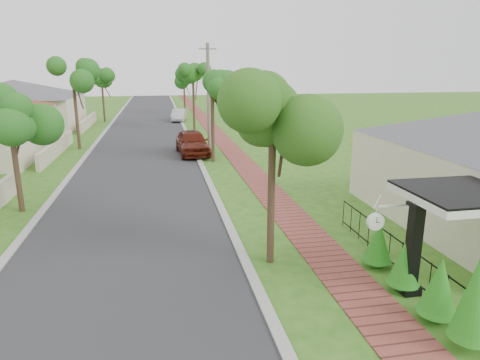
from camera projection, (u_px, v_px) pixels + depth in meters
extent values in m
plane|color=#296016|center=(233.00, 290.00, 11.48)|extent=(160.00, 160.00, 0.00)
cube|color=#28282B|center=(142.00, 152.00, 29.93)|extent=(7.00, 120.00, 0.02)
cube|color=#9E9E99|center=(194.00, 150.00, 30.58)|extent=(0.30, 120.00, 0.10)
cube|color=#9E9E99|center=(88.00, 154.00, 29.27)|extent=(0.30, 120.00, 0.10)
cube|color=brown|center=(230.00, 149.00, 31.05)|extent=(1.50, 120.00, 0.03)
cube|color=white|center=(465.00, 196.00, 10.91)|extent=(2.90, 2.60, 0.20)
cube|color=black|center=(466.00, 191.00, 10.87)|extent=(2.90, 2.60, 0.06)
cube|color=black|center=(413.00, 249.00, 11.02)|extent=(0.30, 0.30, 2.52)
cube|color=black|center=(409.00, 289.00, 11.32)|extent=(0.48, 0.48, 0.24)
cube|color=black|center=(418.00, 205.00, 10.72)|extent=(0.42, 0.42, 0.10)
cube|color=black|center=(403.00, 244.00, 12.12)|extent=(0.03, 8.00, 0.03)
cube|color=black|center=(400.00, 269.00, 12.32)|extent=(0.03, 8.00, 0.03)
cylinder|color=black|center=(465.00, 308.00, 9.70)|extent=(0.02, 0.02, 1.00)
cylinder|color=black|center=(447.00, 293.00, 10.33)|extent=(0.02, 0.02, 1.00)
cylinder|color=black|center=(430.00, 280.00, 10.97)|extent=(0.02, 0.02, 1.00)
cylinder|color=black|center=(415.00, 269.00, 11.60)|extent=(0.02, 0.02, 1.00)
cylinder|color=black|center=(401.00, 258.00, 12.23)|extent=(0.02, 0.02, 1.00)
cylinder|color=black|center=(389.00, 249.00, 12.87)|extent=(0.02, 0.02, 1.00)
cylinder|color=black|center=(379.00, 240.00, 13.50)|extent=(0.02, 0.02, 1.00)
cylinder|color=black|center=(369.00, 232.00, 14.13)|extent=(0.02, 0.02, 1.00)
cylinder|color=black|center=(359.00, 225.00, 14.76)|extent=(0.02, 0.02, 1.00)
cylinder|color=black|center=(351.00, 219.00, 15.40)|extent=(0.02, 0.02, 1.00)
cylinder|color=black|center=(343.00, 213.00, 16.03)|extent=(0.02, 0.02, 1.00)
cylinder|color=#382619|center=(213.00, 126.00, 26.35)|extent=(0.22, 0.22, 4.55)
sphere|color=#165516|center=(212.00, 86.00, 25.73)|extent=(1.70, 1.70, 1.70)
cylinder|color=#382619|center=(194.00, 104.00, 39.60)|extent=(0.22, 0.22, 4.90)
sphere|color=#165516|center=(193.00, 75.00, 38.93)|extent=(1.70, 1.70, 1.70)
cylinder|color=#382619|center=(184.00, 97.00, 52.98)|extent=(0.22, 0.22, 4.20)
sphere|color=#165516|center=(184.00, 79.00, 52.40)|extent=(1.70, 1.70, 1.70)
cylinder|color=#382619|center=(16.00, 166.00, 17.23)|extent=(0.22, 0.22, 3.85)
sphere|color=#165516|center=(9.00, 115.00, 16.71)|extent=(1.60, 1.60, 1.60)
cylinder|color=#382619|center=(76.00, 115.00, 30.38)|extent=(0.22, 0.22, 4.90)
sphere|color=#165516|center=(73.00, 78.00, 29.72)|extent=(1.70, 1.70, 1.70)
cylinder|color=#382619|center=(103.00, 100.00, 45.62)|extent=(0.22, 0.22, 4.55)
sphere|color=#165516|center=(101.00, 77.00, 45.00)|extent=(1.70, 1.70, 1.70)
sphere|color=#1B6313|center=(469.00, 330.00, 8.96)|extent=(0.68, 0.68, 0.68)
cone|color=#1B6313|center=(475.00, 294.00, 8.74)|extent=(0.78, 0.78, 1.69)
sphere|color=#1B6313|center=(437.00, 308.00, 10.01)|extent=(0.71, 0.71, 0.71)
cone|color=#1B6313|center=(440.00, 283.00, 9.85)|extent=(0.81, 0.81, 1.26)
sphere|color=#1B6313|center=(403.00, 279.00, 11.37)|extent=(0.67, 0.67, 0.67)
cone|color=#1B6313|center=(405.00, 259.00, 11.22)|extent=(0.76, 0.76, 1.20)
sphere|color=#1B6313|center=(377.00, 257.00, 12.74)|extent=(0.67, 0.67, 0.67)
cone|color=#1B6313|center=(378.00, 239.00, 12.59)|extent=(0.76, 0.76, 1.14)
cube|color=#BFB299|center=(57.00, 148.00, 28.79)|extent=(0.25, 10.00, 1.00)
cube|color=beige|center=(17.00, 113.00, 40.67)|extent=(11.00, 10.00, 3.00)
pyramid|color=#4C4C51|center=(14.00, 88.00, 40.08)|extent=(15.56, 15.56, 1.60)
cube|color=#BFB299|center=(88.00, 122.00, 42.08)|extent=(0.25, 10.00, 1.00)
imported|color=#57180D|center=(192.00, 142.00, 28.88)|extent=(2.25, 4.96, 1.65)
imported|color=#B9B9BB|center=(179.00, 115.00, 46.53)|extent=(1.89, 4.06, 1.29)
cylinder|color=#382619|center=(271.00, 193.00, 12.59)|extent=(0.22, 0.22, 4.39)
sphere|color=#34651D|center=(273.00, 114.00, 12.00)|extent=(2.18, 2.18, 2.18)
cylinder|color=#796A5F|center=(209.00, 98.00, 29.83)|extent=(0.24, 0.24, 7.35)
cube|color=#796A5F|center=(208.00, 49.00, 28.99)|extent=(1.20, 0.08, 0.08)
cube|color=white|center=(393.00, 206.00, 11.05)|extent=(0.79, 0.05, 0.05)
cylinder|color=white|center=(376.00, 213.00, 11.01)|extent=(0.02, 0.02, 0.34)
cylinder|color=white|center=(375.00, 222.00, 11.07)|extent=(0.47, 0.10, 0.47)
cylinder|color=white|center=(376.00, 222.00, 11.02)|extent=(0.41, 0.01, 0.41)
cylinder|color=white|center=(374.00, 221.00, 11.12)|extent=(0.41, 0.01, 0.41)
cube|color=black|center=(377.00, 220.00, 10.99)|extent=(0.01, 0.01, 0.16)
cube|color=black|center=(378.00, 222.00, 11.02)|extent=(0.10, 0.01, 0.02)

